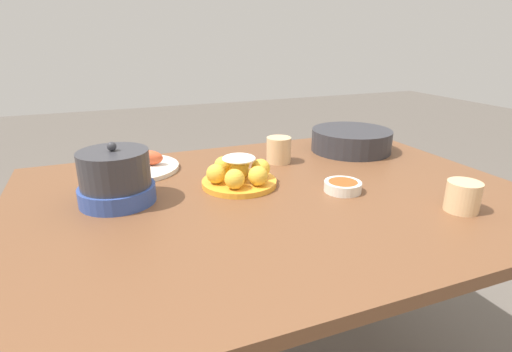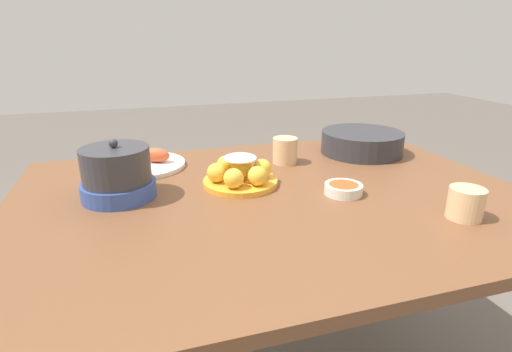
{
  "view_description": "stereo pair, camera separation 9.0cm",
  "coord_description": "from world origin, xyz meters",
  "px_view_note": "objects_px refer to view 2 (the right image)",
  "views": [
    {
      "loc": [
        -0.43,
        -0.94,
        1.18
      ],
      "look_at": [
        -0.03,
        0.05,
        0.8
      ],
      "focal_mm": 28.0,
      "sensor_mm": 36.0,
      "label": 1
    },
    {
      "loc": [
        -0.35,
        -0.97,
        1.18
      ],
      "look_at": [
        -0.03,
        0.05,
        0.8
      ],
      "focal_mm": 28.0,
      "sensor_mm": 36.0,
      "label": 2
    }
  ],
  "objects_px": {
    "serving_bowl": "(362,142)",
    "cup_far": "(285,151)",
    "warming_pot": "(117,174)",
    "cup_near": "(466,203)",
    "sauce_bowl": "(343,189)",
    "seafood_platter": "(142,163)",
    "dining_table": "(272,222)",
    "cake_plate": "(240,173)"
  },
  "relations": [
    {
      "from": "sauce_bowl",
      "to": "cup_near",
      "type": "bearing_deg",
      "value": -47.5
    },
    {
      "from": "serving_bowl",
      "to": "cup_far",
      "type": "xyz_separation_m",
      "value": [
        -0.32,
        -0.03,
        0.0
      ]
    },
    {
      "from": "cup_near",
      "to": "cup_far",
      "type": "distance_m",
      "value": 0.6
    },
    {
      "from": "serving_bowl",
      "to": "seafood_platter",
      "type": "bearing_deg",
      "value": 175.32
    },
    {
      "from": "cake_plate",
      "to": "cup_far",
      "type": "xyz_separation_m",
      "value": [
        0.2,
        0.16,
        0.01
      ]
    },
    {
      "from": "serving_bowl",
      "to": "cup_near",
      "type": "relative_size",
      "value": 3.56
    },
    {
      "from": "sauce_bowl",
      "to": "seafood_platter",
      "type": "xyz_separation_m",
      "value": [
        -0.53,
        0.41,
        0.0
      ]
    },
    {
      "from": "dining_table",
      "to": "cup_far",
      "type": "distance_m",
      "value": 0.32
    },
    {
      "from": "dining_table",
      "to": "cup_near",
      "type": "height_order",
      "value": "cup_near"
    },
    {
      "from": "dining_table",
      "to": "cup_far",
      "type": "height_order",
      "value": "cup_far"
    },
    {
      "from": "warming_pot",
      "to": "cup_far",
      "type": "bearing_deg",
      "value": 16.08
    },
    {
      "from": "serving_bowl",
      "to": "cup_far",
      "type": "height_order",
      "value": "cup_far"
    },
    {
      "from": "dining_table",
      "to": "seafood_platter",
      "type": "xyz_separation_m",
      "value": [
        -0.34,
        0.35,
        0.11
      ]
    },
    {
      "from": "serving_bowl",
      "to": "warming_pot",
      "type": "xyz_separation_m",
      "value": [
        -0.86,
        -0.19,
        0.02
      ]
    },
    {
      "from": "dining_table",
      "to": "cake_plate",
      "type": "relative_size",
      "value": 6.43
    },
    {
      "from": "cake_plate",
      "to": "cup_far",
      "type": "height_order",
      "value": "cake_plate"
    },
    {
      "from": "sauce_bowl",
      "to": "seafood_platter",
      "type": "height_order",
      "value": "seafood_platter"
    },
    {
      "from": "warming_pot",
      "to": "cup_near",
      "type": "bearing_deg",
      "value": -25.5
    },
    {
      "from": "cake_plate",
      "to": "warming_pot",
      "type": "relative_size",
      "value": 1.11
    },
    {
      "from": "serving_bowl",
      "to": "cup_far",
      "type": "distance_m",
      "value": 0.32
    },
    {
      "from": "cup_near",
      "to": "cup_far",
      "type": "relative_size",
      "value": 0.95
    },
    {
      "from": "cup_far",
      "to": "seafood_platter",
      "type": "bearing_deg",
      "value": 168.75
    },
    {
      "from": "cake_plate",
      "to": "cup_near",
      "type": "distance_m",
      "value": 0.59
    },
    {
      "from": "serving_bowl",
      "to": "sauce_bowl",
      "type": "distance_m",
      "value": 0.43
    },
    {
      "from": "warming_pot",
      "to": "serving_bowl",
      "type": "bearing_deg",
      "value": 12.19
    },
    {
      "from": "serving_bowl",
      "to": "seafood_platter",
      "type": "distance_m",
      "value": 0.79
    },
    {
      "from": "cake_plate",
      "to": "cup_far",
      "type": "relative_size",
      "value": 2.49
    },
    {
      "from": "seafood_platter",
      "to": "warming_pot",
      "type": "bearing_deg",
      "value": -105.58
    },
    {
      "from": "cup_near",
      "to": "sauce_bowl",
      "type": "bearing_deg",
      "value": 132.5
    },
    {
      "from": "cup_near",
      "to": "seafood_platter",
      "type": "bearing_deg",
      "value": 139.12
    },
    {
      "from": "cake_plate",
      "to": "warming_pot",
      "type": "bearing_deg",
      "value": 179.54
    },
    {
      "from": "sauce_bowl",
      "to": "dining_table",
      "type": "bearing_deg",
      "value": 162.64
    },
    {
      "from": "dining_table",
      "to": "sauce_bowl",
      "type": "distance_m",
      "value": 0.22
    },
    {
      "from": "serving_bowl",
      "to": "sauce_bowl",
      "type": "relative_size",
      "value": 2.83
    },
    {
      "from": "seafood_platter",
      "to": "cake_plate",
      "type": "bearing_deg",
      "value": -43.09
    },
    {
      "from": "cup_near",
      "to": "dining_table",
      "type": "bearing_deg",
      "value": 144.32
    },
    {
      "from": "serving_bowl",
      "to": "dining_table",
      "type": "bearing_deg",
      "value": -147.69
    },
    {
      "from": "sauce_bowl",
      "to": "seafood_platter",
      "type": "bearing_deg",
      "value": 142.12
    },
    {
      "from": "cake_plate",
      "to": "seafood_platter",
      "type": "height_order",
      "value": "cake_plate"
    },
    {
      "from": "seafood_platter",
      "to": "cup_far",
      "type": "bearing_deg",
      "value": -11.25
    },
    {
      "from": "sauce_bowl",
      "to": "cake_plate",
      "type": "bearing_deg",
      "value": 148.57
    },
    {
      "from": "cake_plate",
      "to": "sauce_bowl",
      "type": "bearing_deg",
      "value": -31.43
    }
  ]
}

